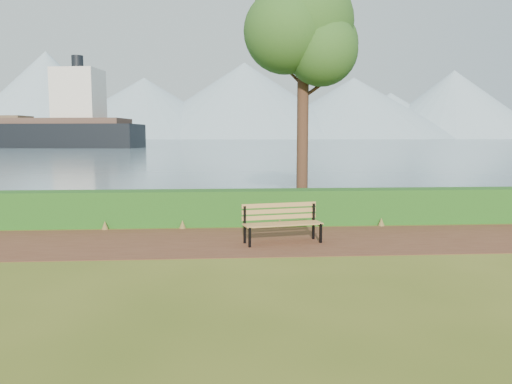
{
  "coord_description": "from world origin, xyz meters",
  "views": [
    {
      "loc": [
        -0.03,
        -11.61,
        2.56
      ],
      "look_at": [
        0.87,
        1.2,
        1.1
      ],
      "focal_mm": 35.0,
      "sensor_mm": 36.0,
      "label": 1
    }
  ],
  "objects": [
    {
      "name": "path",
      "position": [
        0.0,
        0.3,
        0.01
      ],
      "size": [
        40.0,
        3.4,
        0.01
      ],
      "primitive_type": "cube",
      "color": "#502B1B",
      "rests_on": "ground"
    },
    {
      "name": "water",
      "position": [
        0.0,
        260.0,
        0.01
      ],
      "size": [
        700.0,
        510.0,
        0.0
      ],
      "primitive_type": "cube",
      "color": "#445C6E",
      "rests_on": "ground"
    },
    {
      "name": "bench",
      "position": [
        1.41,
        0.08,
        0.54
      ],
      "size": [
        1.95,
        0.92,
        0.94
      ],
      "rotation": [
        0.0,
        0.0,
        0.2
      ],
      "color": "black",
      "rests_on": "ground"
    },
    {
      "name": "hedge",
      "position": [
        0.0,
        2.6,
        0.5
      ],
      "size": [
        32.0,
        0.85,
        1.0
      ],
      "primitive_type": "cube",
      "color": "#1C4A15",
      "rests_on": "ground"
    },
    {
      "name": "tree",
      "position": [
        2.6,
        4.39,
        5.89
      ],
      "size": [
        3.8,
        3.47,
        7.93
      ],
      "rotation": [
        0.0,
        0.0,
        0.36
      ],
      "color": "#311C14",
      "rests_on": "ground"
    },
    {
      "name": "mountains",
      "position": [
        -9.17,
        406.05,
        27.7
      ],
      "size": [
        585.0,
        190.0,
        70.0
      ],
      "color": "#85A0B1",
      "rests_on": "ground"
    },
    {
      "name": "ground",
      "position": [
        0.0,
        0.0,
        0.0
      ],
      "size": [
        140.0,
        140.0,
        0.0
      ],
      "primitive_type": "plane",
      "color": "#455518",
      "rests_on": "ground"
    }
  ]
}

